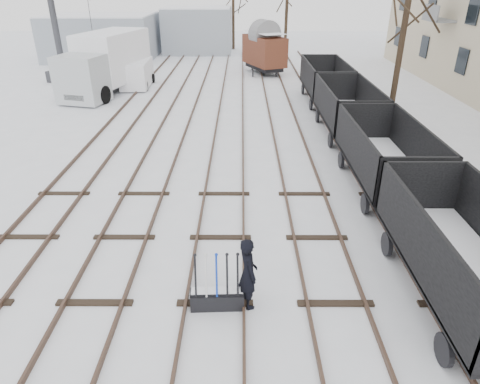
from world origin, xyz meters
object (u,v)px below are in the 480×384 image
(box_van_wagon, at_px, (264,50))
(crane, at_px, (60,48))
(panel_van, at_px, (137,73))
(freight_wagon_a, at_px, (462,269))
(ground_frame, at_px, (217,297))
(lorry, at_px, (107,63))
(worker, at_px, (248,273))

(box_van_wagon, relative_size, crane, 0.52)
(crane, bearing_deg, box_van_wagon, 30.83)
(panel_van, bearing_deg, freight_wagon_a, -63.42)
(freight_wagon_a, bearing_deg, box_van_wagon, 97.06)
(ground_frame, bearing_deg, lorry, 109.17)
(worker, relative_size, crane, 0.20)
(panel_van, bearing_deg, lorry, -136.06)
(crane, bearing_deg, panel_van, 2.06)
(ground_frame, xyz_separation_m, lorry, (-8.70, 21.98, 1.74))
(worker, bearing_deg, crane, 10.99)
(freight_wagon_a, xyz_separation_m, crane, (-19.15, 25.43, 1.53))
(freight_wagon_a, bearing_deg, worker, -178.08)
(box_van_wagon, distance_m, panel_van, 10.76)
(ground_frame, distance_m, box_van_wagon, 28.67)
(panel_van, relative_size, crane, 0.46)
(box_van_wagon, xyz_separation_m, lorry, (-11.13, -6.54, 0.11))
(ground_frame, distance_m, worker, 1.01)
(box_van_wagon, bearing_deg, ground_frame, -119.00)
(box_van_wagon, xyz_separation_m, panel_van, (-9.55, -4.87, -0.95))
(worker, relative_size, lorry, 0.21)
(worker, bearing_deg, lorry, 5.72)
(ground_frame, relative_size, box_van_wagon, 0.31)
(lorry, relative_size, panel_van, 2.10)
(freight_wagon_a, distance_m, lorry, 26.20)
(freight_wagon_a, height_order, panel_van, freight_wagon_a)
(ground_frame, xyz_separation_m, freight_wagon_a, (5.93, 0.27, 0.67))
(lorry, bearing_deg, worker, -52.58)
(lorry, bearing_deg, crane, 154.61)
(ground_frame, height_order, panel_van, panel_van)
(ground_frame, bearing_deg, crane, 114.80)
(panel_van, xyz_separation_m, crane, (-6.11, 2.05, 1.51))
(freight_wagon_a, bearing_deg, lorry, 123.98)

